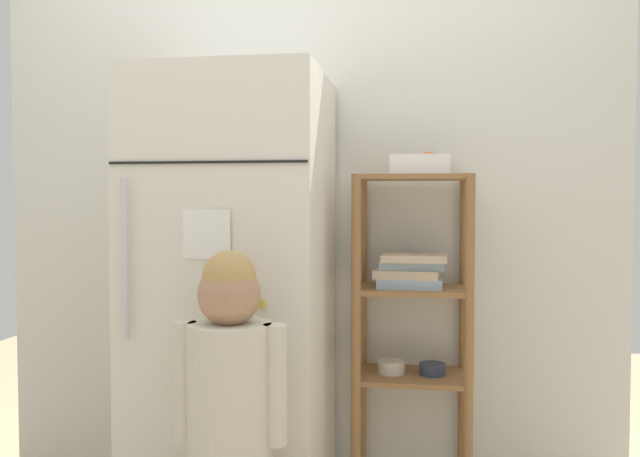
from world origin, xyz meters
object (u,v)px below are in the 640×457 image
refrigerator (235,300)px  child_standing (230,392)px  pantry_shelf_unit (412,305)px  fruit_bin (421,165)px

refrigerator → child_standing: refrigerator is taller
refrigerator → pantry_shelf_unit: 0.66m
fruit_bin → pantry_shelf_unit: bearing=169.3°
refrigerator → fruit_bin: refrigerator is taller
refrigerator → fruit_bin: (0.67, 0.16, 0.50)m
refrigerator → fruit_bin: size_ratio=7.57×
child_standing → refrigerator: bearing=104.2°
refrigerator → fruit_bin: 0.85m
child_standing → fruit_bin: (0.54, 0.66, 0.68)m
pantry_shelf_unit → child_standing: bearing=-127.4°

